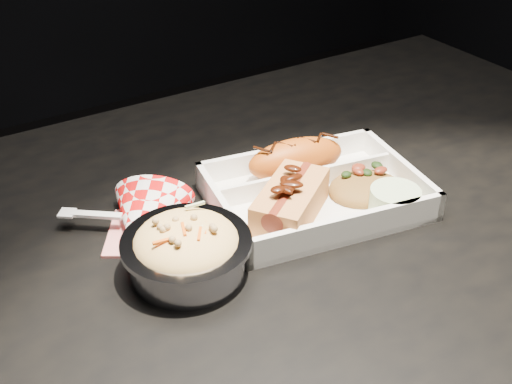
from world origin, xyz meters
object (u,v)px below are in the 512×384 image
Objects in this scene: napkin_fork at (144,220)px; hotdog at (290,199)px; dining_table at (290,278)px; fried_pastry at (296,159)px; food_tray at (314,196)px; foil_coleslaw_cup at (187,249)px.

hotdog is at bearing 12.49° from napkin_fork.
napkin_fork reaches higher than dining_table.
hotdog is at bearing -156.23° from dining_table.
fried_pastry is 0.21m from napkin_fork.
food_tray is 2.13× the size of fried_pastry.
hotdog is 0.80× the size of napkin_fork.
foil_coleslaw_cup is (-0.14, -0.02, -0.00)m from hotdog.
food_tray is 2.12× the size of hotdog.
napkin_fork is (-0.15, 0.07, -0.02)m from hotdog.
foil_coleslaw_cup is at bearing -172.30° from dining_table.
napkin_fork reaches higher than hotdog.
hotdog is 0.14m from foil_coleslaw_cup.
food_tray is 2.02× the size of foil_coleslaw_cup.
dining_table is 0.20m from napkin_fork.
dining_table is at bearing -126.67° from fried_pastry.
food_tray is at bearing 20.49° from dining_table.
dining_table is 8.74× the size of foil_coleslaw_cup.
dining_table is 0.11m from food_tray.
dining_table is 0.15m from fried_pastry.
dining_table is at bearing 14.10° from napkin_fork.
foil_coleslaw_cup is 0.09m from napkin_fork.
food_tray is 0.06m from hotdog.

